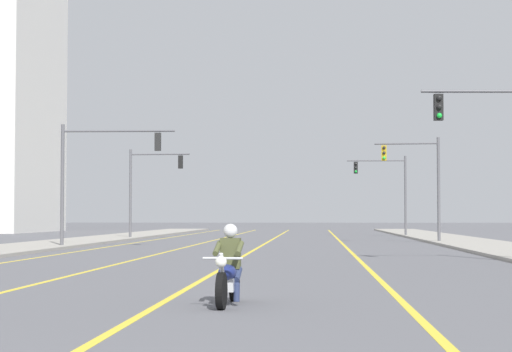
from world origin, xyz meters
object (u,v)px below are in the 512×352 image
at_px(traffic_signal_near_right, 504,144).
at_px(traffic_signal_mid_right, 420,174).
at_px(traffic_signal_far_right, 389,184).
at_px(motorcycle_with_rider, 229,272).
at_px(traffic_signal_near_left, 96,165).
at_px(traffic_signal_mid_left, 147,180).

relative_size(traffic_signal_near_right, traffic_signal_mid_right, 1.00).
bearing_deg(traffic_signal_far_right, motorcycle_with_rider, -97.76).
bearing_deg(traffic_signal_near_left, traffic_signal_far_right, 56.57).
xyz_separation_m(traffic_signal_mid_left, traffic_signal_far_right, (17.24, 8.11, 0.02)).
bearing_deg(traffic_signal_far_right, traffic_signal_mid_right, -88.26).
distance_m(traffic_signal_mid_right, traffic_signal_far_right, 16.44).
distance_m(traffic_signal_near_left, traffic_signal_far_right, 30.24).
height_order(motorcycle_with_rider, traffic_signal_near_right, traffic_signal_near_right).
xyz_separation_m(traffic_signal_near_left, traffic_signal_mid_right, (17.16, 8.80, -0.12)).
bearing_deg(traffic_signal_mid_left, traffic_signal_near_left, -88.08).
height_order(traffic_signal_near_right, traffic_signal_far_right, same).
bearing_deg(traffic_signal_far_right, traffic_signal_near_left, -123.43).
height_order(motorcycle_with_rider, traffic_signal_mid_left, traffic_signal_mid_left).
distance_m(traffic_signal_mid_right, traffic_signal_mid_left, 19.59).
xyz_separation_m(motorcycle_with_rider, traffic_signal_mid_right, (7.79, 37.06, 3.44)).
xyz_separation_m(traffic_signal_mid_right, traffic_signal_far_right, (-0.50, 16.44, 0.05)).
relative_size(motorcycle_with_rider, traffic_signal_near_left, 0.35).
relative_size(traffic_signal_mid_right, traffic_signal_far_right, 1.00).
bearing_deg(traffic_signal_mid_left, motorcycle_with_rider, -77.64).
xyz_separation_m(traffic_signal_mid_right, traffic_signal_mid_left, (-17.73, 8.33, 0.03)).
relative_size(traffic_signal_near_right, traffic_signal_near_left, 1.00).
bearing_deg(traffic_signal_near_right, traffic_signal_near_left, 142.28).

